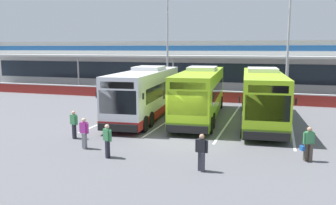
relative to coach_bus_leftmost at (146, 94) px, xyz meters
name	(u,v)px	position (x,y,z in m)	size (l,w,h in m)	color
ground_plane	(179,139)	(4.12, -5.45, -1.79)	(200.00, 200.00, 0.00)	#56565B
terminal_building	(236,65)	(4.12, 21.46, 1.23)	(70.00, 13.00, 6.00)	silver
red_barrier_wall	(220,96)	(4.12, 9.05, -1.23)	(60.00, 0.40, 1.10)	maroon
coach_bus_leftmost	(146,94)	(0.00, 0.00, 0.00)	(3.84, 12.33, 3.78)	silver
coach_bus_left_centre	(200,94)	(3.98, 0.86, 0.00)	(3.84, 12.33, 3.78)	#9ED11E
coach_bus_centre	(262,97)	(8.40, 0.61, 0.00)	(3.84, 12.33, 3.78)	#9ED11E
bay_stripe_far_west	(123,114)	(-2.18, 0.55, -1.78)	(0.14, 13.00, 0.01)	silver
bay_stripe_west	(174,117)	(2.02, 0.55, -1.78)	(0.14, 13.00, 0.01)	silver
bay_stripe_mid_west	(230,121)	(6.22, 0.55, -1.78)	(0.14, 13.00, 0.01)	silver
bay_stripe_centre	(291,124)	(10.42, 0.55, -1.78)	(0.14, 13.00, 0.01)	silver
pedestrian_with_handbag	(308,143)	(10.87, -7.43, -0.93)	(0.65, 0.43, 1.62)	#4C4238
pedestrian_in_dark_coat	(74,124)	(-1.68, -7.15, -0.91)	(0.54, 0.36, 1.62)	black
pedestrian_child	(84,132)	(-0.03, -8.77, -0.91)	(0.54, 0.34, 1.62)	slate
pedestrian_near_bin	(107,140)	(1.81, -9.74, -0.91)	(0.53, 0.39, 1.62)	black
pedestrian_approaching_bus	(202,151)	(6.48, -10.21, -0.91)	(0.53, 0.31, 1.62)	#33333D
lamp_post_west	(167,37)	(-2.04, 11.61, 4.50)	(3.24, 0.28, 11.00)	#9E9EA3
lamp_post_centre	(288,36)	(10.14, 10.83, 4.50)	(3.24, 0.28, 11.00)	#9E9EA3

